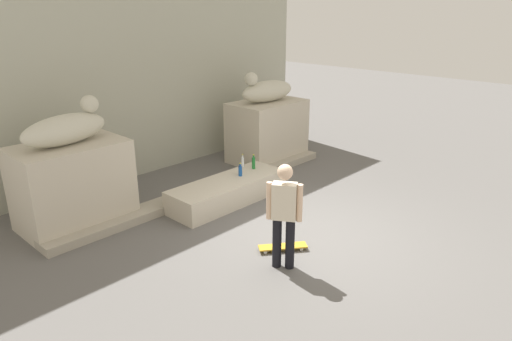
{
  "coord_description": "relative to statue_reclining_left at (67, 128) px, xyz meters",
  "views": [
    {
      "loc": [
        -5.96,
        -4.35,
        3.82
      ],
      "look_at": [
        -0.45,
        0.89,
        1.1
      ],
      "focal_mm": 32.62,
      "sensor_mm": 36.0,
      "label": 1
    }
  ],
  "objects": [
    {
      "name": "facade_wall",
      "position": [
        2.56,
        1.7,
        0.96
      ],
      "size": [
        9.9,
        0.6,
        5.55
      ],
      "primitive_type": "cube",
      "color": "#B2B3A0",
      "rests_on": "ground_plane"
    },
    {
      "name": "pedestal_left",
      "position": [
        -0.04,
        -0.01,
        -1.05
      ],
      "size": [
        1.9,
        1.22,
        1.53
      ],
      "primitive_type": "cube",
      "color": "beige",
      "rests_on": "ground_plane"
    },
    {
      "name": "bottle_clear",
      "position": [
        3.35,
        -0.93,
        -1.22
      ],
      "size": [
        0.06,
        0.06,
        0.29
      ],
      "color": "silver",
      "rests_on": "ledge_block"
    },
    {
      "name": "bottle_blue",
      "position": [
        2.92,
        -1.29,
        -1.23
      ],
      "size": [
        0.08,
        0.08,
        0.28
      ],
      "color": "#194C99",
      "rests_on": "ledge_block"
    },
    {
      "name": "stair_step",
      "position": [
        2.56,
        -0.64,
        -1.73
      ],
      "size": [
        7.1,
        0.5,
        0.16
      ],
      "primitive_type": "cube",
      "color": "#A9A08F",
      "rests_on": "ground_plane"
    },
    {
      "name": "statue_reclining_left",
      "position": [
        0.0,
        0.0,
        0.0
      ],
      "size": [
        1.67,
        0.81,
        0.78
      ],
      "rotation": [
        0.0,
        0.0,
        0.16
      ],
      "color": "beige",
      "rests_on": "pedestal_left"
    },
    {
      "name": "statue_reclining_right",
      "position": [
        5.13,
        -0.0,
        0.0
      ],
      "size": [
        1.63,
        0.67,
        0.78
      ],
      "rotation": [
        0.0,
        0.0,
        3.07
      ],
      "color": "beige",
      "rests_on": "pedestal_right"
    },
    {
      "name": "pedestal_right",
      "position": [
        5.16,
        -0.01,
        -1.05
      ],
      "size": [
        1.9,
        1.22,
        1.53
      ],
      "primitive_type": "cube",
      "color": "beige",
      "rests_on": "ground_plane"
    },
    {
      "name": "bottle_green",
      "position": [
        3.43,
        -1.18,
        -1.21
      ],
      "size": [
        0.07,
        0.07,
        0.32
      ],
      "color": "#1E722D",
      "rests_on": "ledge_block"
    },
    {
      "name": "ground_plane",
      "position": [
        2.56,
        -3.4,
        -1.81
      ],
      "size": [
        40.0,
        40.0,
        0.0
      ],
      "primitive_type": "plane",
      "color": "#605E5B"
    },
    {
      "name": "skateboard",
      "position": [
        1.81,
        -3.4,
        -1.75
      ],
      "size": [
        0.76,
        0.64,
        0.08
      ],
      "rotation": [
        0.0,
        0.0,
        2.49
      ],
      "color": "gold",
      "rests_on": "ground_plane"
    },
    {
      "name": "ledge_block",
      "position": [
        2.56,
        -1.29,
        -1.58
      ],
      "size": [
        2.59,
        0.89,
        0.47
      ],
      "primitive_type": "cube",
      "color": "beige",
      "rests_on": "ground_plane"
    },
    {
      "name": "skater",
      "position": [
        1.43,
        -3.74,
        -0.89
      ],
      "size": [
        0.36,
        0.47,
        1.67
      ],
      "rotation": [
        0.0,
        0.0,
        2.13
      ],
      "color": "black",
      "rests_on": "ground_plane"
    }
  ]
}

